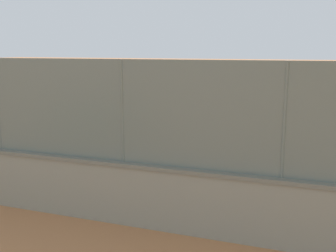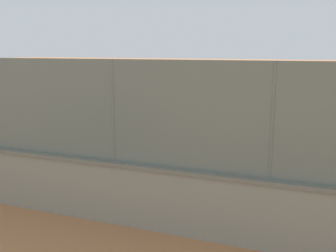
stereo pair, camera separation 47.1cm
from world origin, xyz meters
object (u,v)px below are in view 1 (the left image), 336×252
at_px(player_baseline_waiting, 156,128).
at_px(spare_ball_by_wall, 68,198).
at_px(sports_ball, 209,102).
at_px(player_near_wall_returning, 240,105).

relative_size(player_baseline_waiting, spare_ball_by_wall, 19.58).
distance_m(sports_ball, spare_ball_by_wall, 9.91).
xyz_separation_m(player_near_wall_returning, sports_ball, (1.04, 1.88, 0.32)).
bearing_deg(spare_ball_by_wall, player_baseline_waiting, -91.54).
bearing_deg(spare_ball_by_wall, sports_ball, -94.40).
relative_size(sports_ball, spare_ball_by_wall, 3.05).
bearing_deg(sports_ball, player_near_wall_returning, -118.84).
relative_size(player_near_wall_returning, player_baseline_waiting, 1.07).
xyz_separation_m(player_baseline_waiting, spare_ball_by_wall, (0.14, 5.12, -0.82)).
distance_m(player_near_wall_returning, sports_ball, 2.17).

